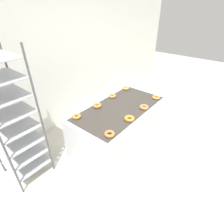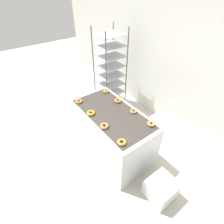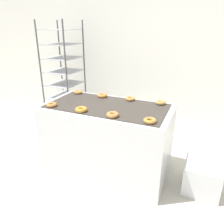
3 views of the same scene
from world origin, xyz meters
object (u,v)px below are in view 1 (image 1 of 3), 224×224
Objects in this scene: donut_near_midleft at (129,118)px; donut_far_midright at (112,96)px; baking_rack_cart at (11,120)px; donut_near_midright at (144,107)px; fryer_machine at (119,131)px; glaze_bin at (150,114)px; donut_far_midleft at (97,105)px; donut_near_right at (156,97)px; donut_far_right at (126,88)px; donut_far_left at (77,116)px; donut_near_left at (110,134)px.

donut_far_midright is (0.37, 0.58, -0.00)m from donut_near_midleft.
baking_rack_cart is 1.75m from donut_near_midright.
baking_rack_cart is at bearing 158.83° from donut_far_midright.
donut_near_midright is at bearing -55.69° from fryer_machine.
donut_far_midleft is (-1.33, 0.24, 0.72)m from glaze_bin.
donut_near_midright is 0.97× the size of donut_far_midleft.
donut_near_midleft is 1.08× the size of donut_near_right.
donut_far_midleft and donut_far_right have the same top height.
fryer_machine is at bearing -26.82° from donut_far_left.
donut_near_midleft is 0.68m from donut_far_midright.
donut_near_midleft is at bearing -166.43° from glaze_bin.
donut_near_left is (0.59, -1.10, -0.04)m from baking_rack_cart.
donut_far_right reaches higher than donut_far_left.
donut_far_left reaches higher than glaze_bin.
baking_rack_cart reaches higher than fryer_machine.
donut_near_left is at bearing -143.16° from donut_far_midright.
fryer_machine is 0.79m from donut_far_left.
donut_near_right reaches higher than fryer_machine.
donut_near_midleft is 1.13× the size of donut_far_left.
donut_far_midright is (0.19, 0.29, 0.46)m from fryer_machine.
donut_near_right is 0.94× the size of donut_far_midleft.
donut_near_midright reaches higher than donut_near_right.
baking_rack_cart is 2.06m from donut_near_right.
donut_far_midright is (-0.40, 0.57, -0.00)m from donut_near_right.
donut_near_right is at bearing -31.99° from baking_rack_cart.
donut_near_left is 0.93× the size of donut_far_midleft.
donut_far_midleft is (0.38, -0.02, 0.00)m from donut_far_left.
baking_rack_cart reaches higher than donut_near_right.
donut_far_right is at bearing 0.39° from donut_far_midright.
donut_near_midright is at bearing -0.13° from donut_near_midleft.
donut_near_left and donut_near_right have the same top height.
donut_far_right reaches higher than glaze_bin.
donut_near_midleft reaches higher than donut_far_midright.
donut_near_right reaches higher than glaze_bin.
baking_rack_cart reaches higher than donut_far_left.
baking_rack_cart is 4.73× the size of glaze_bin.
donut_near_midleft is (-1.32, -0.32, 0.72)m from glaze_bin.
donut_near_left is 0.99× the size of donut_near_right.
fryer_machine is 12.49× the size of donut_far_midright.
donut_far_midleft reaches higher than donut_far_left.
donut_far_right reaches higher than donut_far_midright.
fryer_machine is 0.57m from donut_near_midright.
glaze_bin is 3.00× the size of donut_near_midright.
fryer_machine is 0.82× the size of baking_rack_cart.
donut_near_left and donut_far_left have the same top height.
donut_far_midright is at bearing 36.84° from donut_near_left.
glaze_bin is 3.26× the size of donut_far_left.
donut_far_midleft is (-0.77, 0.55, 0.00)m from donut_near_right.
donut_far_right reaches higher than donut_near_left.
fryer_machine is 3.88× the size of glaze_bin.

